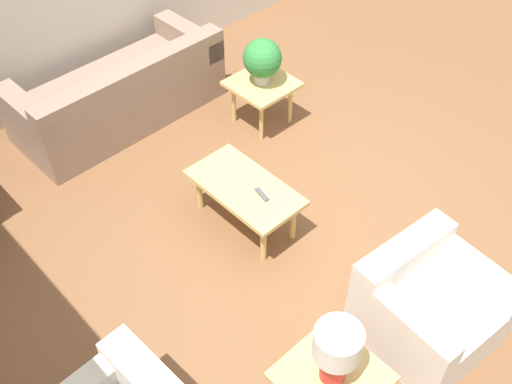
% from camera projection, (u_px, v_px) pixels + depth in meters
% --- Properties ---
extents(ground_plane, '(14.00, 14.00, 0.00)m').
position_uv_depth(ground_plane, '(318.00, 220.00, 5.13)').
color(ground_plane, brown).
extents(sofa, '(0.94, 2.08, 0.76)m').
position_uv_depth(sofa, '(121.00, 95.00, 5.93)').
color(sofa, gray).
rests_on(sofa, ground_plane).
extents(armchair, '(0.89, 0.90, 0.71)m').
position_uv_depth(armchair, '(426.00, 306.00, 4.15)').
color(armchair, silver).
rests_on(armchair, ground_plane).
extents(coffee_table, '(0.97, 0.51, 0.43)m').
position_uv_depth(coffee_table, '(245.00, 191.00, 4.85)').
color(coffee_table, tan).
rests_on(coffee_table, ground_plane).
extents(side_table_plant, '(0.58, 0.58, 0.47)m').
position_uv_depth(side_table_plant, '(262.00, 88.00, 5.81)').
color(side_table_plant, tan).
rests_on(side_table_plant, ground_plane).
extents(side_table_lamp, '(0.58, 0.58, 0.47)m').
position_uv_depth(side_table_lamp, '(331.00, 380.00, 3.63)').
color(side_table_lamp, tan).
rests_on(side_table_lamp, ground_plane).
extents(potted_plant, '(0.37, 0.37, 0.45)m').
position_uv_depth(potted_plant, '(262.00, 59.00, 5.58)').
color(potted_plant, '#B2ADA3').
rests_on(potted_plant, side_table_plant).
extents(table_lamp, '(0.28, 0.28, 0.46)m').
position_uv_depth(table_lamp, '(337.00, 349.00, 3.38)').
color(table_lamp, red).
rests_on(table_lamp, side_table_lamp).
extents(remote_control, '(0.16, 0.07, 0.02)m').
position_uv_depth(remote_control, '(262.00, 194.00, 4.72)').
color(remote_control, '#4C4C51').
rests_on(remote_control, coffee_table).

